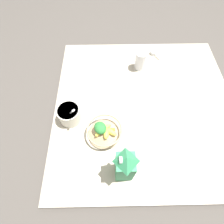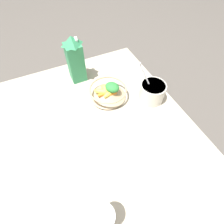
{
  "view_description": "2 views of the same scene",
  "coord_description": "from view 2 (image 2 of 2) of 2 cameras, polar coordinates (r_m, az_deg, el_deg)",
  "views": [
    {
      "loc": [
        0.61,
        -0.23,
        1.01
      ],
      "look_at": [
        0.1,
        -0.22,
        0.11
      ],
      "focal_mm": 28.0,
      "sensor_mm": 36.0,
      "label": 1
    },
    {
      "loc": [
        -0.4,
        -0.01,
        0.77
      ],
      "look_at": [
        0.07,
        -0.23,
        0.09
      ],
      "focal_mm": 28.0,
      "sensor_mm": 36.0,
      "label": 2
    }
  ],
  "objects": [
    {
      "name": "fruit_bowl",
      "position": [
        0.95,
        -1.3,
        6.62
      ],
      "size": [
        0.2,
        0.2,
        0.1
      ],
      "color": "tan",
      "rests_on": "countertop"
    },
    {
      "name": "drinking_cup",
      "position": [
        0.67,
        -2.9,
        -31.4
      ],
      "size": [
        0.08,
        0.08,
        0.14
      ],
      "color": "white",
      "rests_on": "countertop"
    },
    {
      "name": "yogurt_tub",
      "position": [
        0.96,
        12.96,
        6.6
      ],
      "size": [
        0.15,
        0.14,
        0.22
      ],
      "color": "silver",
      "rests_on": "countertop"
    },
    {
      "name": "countertop",
      "position": [
        0.85,
        -12.07,
        -11.39
      ],
      "size": [
        1.17,
        1.17,
        0.04
      ],
      "color": "#B2A893",
      "rests_on": "ground_plane"
    },
    {
      "name": "ground_plane",
      "position": [
        0.87,
        -11.84,
        -11.98
      ],
      "size": [
        6.0,
        6.0,
        0.0
      ],
      "primitive_type": "plane",
      "color": "#4C4742"
    },
    {
      "name": "milk_carton",
      "position": [
        1.03,
        -11.97,
        16.51
      ],
      "size": [
        0.09,
        0.09,
        0.27
      ],
      "color": "#338C59",
      "rests_on": "countertop"
    }
  ]
}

